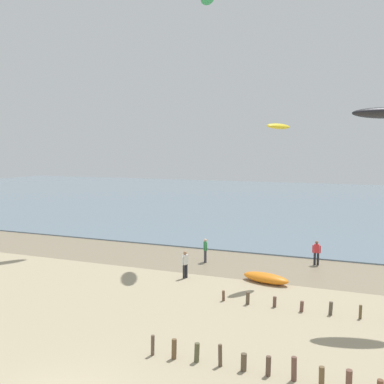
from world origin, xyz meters
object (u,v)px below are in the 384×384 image
(person_by_waterline, at_px, (185,264))
(person_right_flank, at_px, (316,252))
(grounded_kite, at_px, (266,278))
(kite_aloft_2, at_px, (278,126))
(person_far_down_beach, at_px, (205,250))

(person_by_waterline, distance_m, person_right_flank, 9.56)
(grounded_kite, xyz_separation_m, kite_aloft_2, (0.34, 1.32, 9.13))
(person_right_flank, xyz_separation_m, grounded_kite, (-2.42, -5.25, -0.62))
(kite_aloft_2, bearing_deg, person_by_waterline, 142.68)
(person_by_waterline, relative_size, grounded_kite, 0.58)
(person_right_flank, height_order, grounded_kite, person_right_flank)
(person_far_down_beach, relative_size, kite_aloft_2, 0.85)
(person_by_waterline, height_order, person_right_flank, same)
(kite_aloft_2, bearing_deg, person_far_down_beach, 101.06)
(person_far_down_beach, height_order, kite_aloft_2, kite_aloft_2)
(person_right_flank, bearing_deg, person_far_down_beach, -164.03)
(grounded_kite, bearing_deg, kite_aloft_2, 90.23)
(person_far_down_beach, distance_m, kite_aloft_2, 10.21)
(person_far_down_beach, xyz_separation_m, grounded_kite, (5.01, -3.12, -0.62))
(person_by_waterline, distance_m, kite_aloft_2, 10.23)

